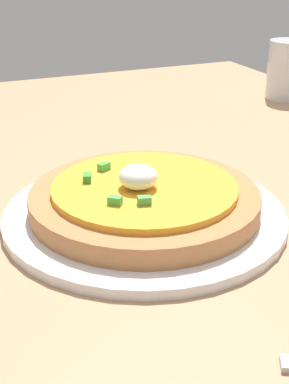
% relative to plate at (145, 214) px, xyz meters
% --- Properties ---
extents(dining_table, '(1.20, 0.84, 0.02)m').
position_rel_plate_xyz_m(dining_table, '(-0.07, 0.09, -0.02)').
color(dining_table, tan).
rests_on(dining_table, ground).
extents(plate, '(0.29, 0.29, 0.01)m').
position_rel_plate_xyz_m(plate, '(0.00, 0.00, 0.00)').
color(plate, white).
rests_on(plate, dining_table).
extents(pizza, '(0.24, 0.24, 0.05)m').
position_rel_plate_xyz_m(pizza, '(0.00, -0.00, 0.02)').
color(pizza, '#BD7D4A').
rests_on(pizza, plate).
extents(cup_near, '(0.07, 0.07, 0.10)m').
position_rel_plate_xyz_m(cup_near, '(-0.34, 0.43, 0.04)').
color(cup_near, silver).
rests_on(cup_near, dining_table).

